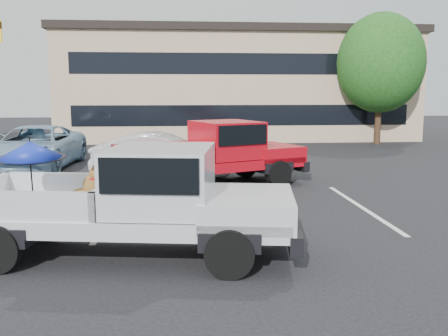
{
  "coord_description": "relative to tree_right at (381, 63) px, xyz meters",
  "views": [
    {
      "loc": [
        -1.36,
        -9.47,
        2.8
      ],
      "look_at": [
        -0.52,
        0.15,
        1.3
      ],
      "focal_mm": 40.0,
      "sensor_mm": 36.0,
      "label": 1
    }
  ],
  "objects": [
    {
      "name": "ground",
      "position": [
        -9.0,
        -16.0,
        -4.21
      ],
      "size": [
        90.0,
        90.0,
        0.0
      ],
      "primitive_type": "plane",
      "color": "black",
      "rests_on": "ground"
    },
    {
      "name": "stripe_left",
      "position": [
        -12.0,
        -14.0,
        -4.21
      ],
      "size": [
        0.12,
        5.0,
        0.01
      ],
      "primitive_type": "cube",
      "color": "silver",
      "rests_on": "ground"
    },
    {
      "name": "stripe_right",
      "position": [
        -6.0,
        -14.0,
        -4.21
      ],
      "size": [
        0.12,
        5.0,
        0.01
      ],
      "primitive_type": "cube",
      "color": "silver",
      "rests_on": "ground"
    },
    {
      "name": "motel_building",
      "position": [
        -7.0,
        4.99,
        -1.0
      ],
      "size": [
        20.4,
        8.4,
        6.3
      ],
      "color": "tan",
      "rests_on": "ground"
    },
    {
      "name": "tree_right",
      "position": [
        0.0,
        0.0,
        0.0
      ],
      "size": [
        4.46,
        4.46,
        6.78
      ],
      "color": "#332114",
      "rests_on": "ground"
    },
    {
      "name": "tree_back",
      "position": [
        -3.0,
        8.0,
        0.2
      ],
      "size": [
        4.68,
        4.68,
        7.11
      ],
      "color": "#332114",
      "rests_on": "ground"
    },
    {
      "name": "silver_pickup",
      "position": [
        -10.93,
        -17.18,
        -3.16
      ],
      "size": [
        5.92,
        2.81,
        2.06
      ],
      "rotation": [
        0.0,
        0.0,
        -0.15
      ],
      "color": "black",
      "rests_on": "ground"
    },
    {
      "name": "red_pickup",
      "position": [
        -9.16,
        -10.9,
        -3.16
      ],
      "size": [
        6.11,
        4.14,
        1.91
      ],
      "rotation": [
        0.0,
        0.0,
        0.41
      ],
      "color": "black",
      "rests_on": "ground"
    },
    {
      "name": "silver_sedan",
      "position": [
        -10.96,
        -9.4,
        -3.48
      ],
      "size": [
        4.55,
        2.07,
        1.45
      ],
      "primitive_type": "imported",
      "rotation": [
        0.0,
        0.0,
        1.45
      ],
      "color": "#B2B5BA",
      "rests_on": "ground"
    },
    {
      "name": "blue_suv",
      "position": [
        -15.6,
        -7.03,
        -3.43
      ],
      "size": [
        2.86,
        5.7,
        1.55
      ],
      "primitive_type": "imported",
      "rotation": [
        0.0,
        0.0,
        -0.05
      ],
      "color": "#7EA1BC",
      "rests_on": "ground"
    }
  ]
}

